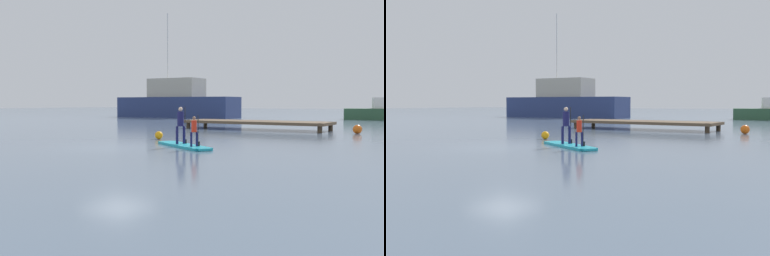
% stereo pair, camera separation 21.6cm
% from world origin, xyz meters
% --- Properties ---
extents(ground_plane, '(240.00, 240.00, 0.00)m').
position_xyz_m(ground_plane, '(0.00, 0.00, 0.00)').
color(ground_plane, slate).
extents(paddleboard_near, '(3.51, 2.54, 0.10)m').
position_xyz_m(paddleboard_near, '(2.14, 1.53, 0.05)').
color(paddleboard_near, '#1E9EB2').
rests_on(paddleboard_near, ground).
extents(paddler_adult, '(0.37, 0.43, 1.51)m').
position_xyz_m(paddler_adult, '(1.85, 1.72, 0.96)').
color(paddler_adult, '#19194C').
rests_on(paddler_adult, paddleboard_near).
extents(paddler_child_solo, '(0.28, 0.36, 1.21)m').
position_xyz_m(paddler_child_solo, '(2.91, 1.07, 0.75)').
color(paddler_child_solo, '#19194C').
rests_on(paddler_child_solo, paddleboard_near).
extents(fishing_boat_white_large, '(15.26, 5.10, 12.73)m').
position_xyz_m(fishing_boat_white_large, '(-18.57, 31.88, 1.80)').
color(fishing_boat_white_large, navy).
rests_on(fishing_boat_white_large, ground).
extents(floating_dock, '(9.84, 2.99, 0.57)m').
position_xyz_m(floating_dock, '(-0.25, 14.06, 0.48)').
color(floating_dock, brown).
rests_on(floating_dock, ground).
extents(mooring_buoy_near, '(0.52, 0.52, 0.52)m').
position_xyz_m(mooring_buoy_near, '(6.44, 13.18, 0.26)').
color(mooring_buoy_near, orange).
rests_on(mooring_buoy_near, ground).
extents(mooring_buoy_mid, '(0.39, 0.39, 0.39)m').
position_xyz_m(mooring_buoy_mid, '(-0.97, 4.06, 0.20)').
color(mooring_buoy_mid, orange).
rests_on(mooring_buoy_mid, ground).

